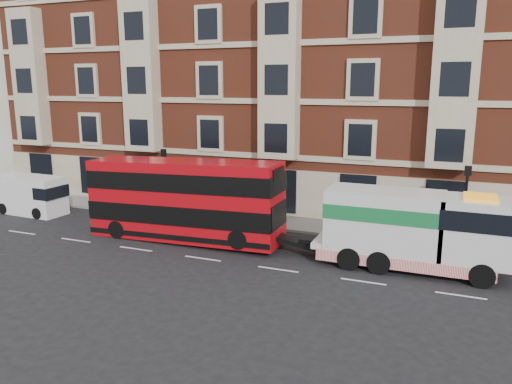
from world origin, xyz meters
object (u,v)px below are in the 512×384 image
(double_decker_bus, at_px, (184,199))
(tow_truck, at_px, (411,229))
(pedestrian, at_px, (147,195))
(box_van, at_px, (30,195))

(double_decker_bus, xyz_separation_m, tow_truck, (12.06, -0.00, -0.42))
(double_decker_bus, distance_m, tow_truck, 12.07)
(tow_truck, height_order, pedestrian, tow_truck)
(pedestrian, bearing_deg, tow_truck, 5.95)
(double_decker_bus, relative_size, box_van, 2.22)
(tow_truck, xyz_separation_m, pedestrian, (-18.21, 5.42, -1.03))
(tow_truck, xyz_separation_m, box_van, (-24.71, 1.34, -0.71))
(double_decker_bus, xyz_separation_m, box_van, (-12.65, 1.34, -1.12))
(double_decker_bus, height_order, box_van, double_decker_bus)
(double_decker_bus, bearing_deg, pedestrian, 138.63)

